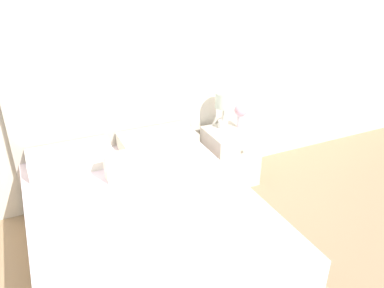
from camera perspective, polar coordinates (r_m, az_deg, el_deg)
name	(u,v)px	position (r m, az deg, el deg)	size (l,w,h in m)	color
ground_plane	(115,195)	(3.86, -11.61, -7.57)	(12.00, 12.00, 0.00)	tan
wall_back	(99,65)	(3.40, -13.92, 11.61)	(8.00, 0.06, 2.60)	silver
bed	(143,225)	(2.93, -7.40, -12.12)	(1.64, 2.05, 1.18)	tan
nightstand	(230,156)	(3.89, 5.83, -1.82)	(0.49, 0.46, 0.58)	silver
table_lamp	(224,104)	(3.73, 4.87, 6.14)	(0.17, 0.17, 0.37)	white
flower_vase	(241,112)	(3.80, 7.46, 4.85)	(0.13, 0.13, 0.25)	silver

